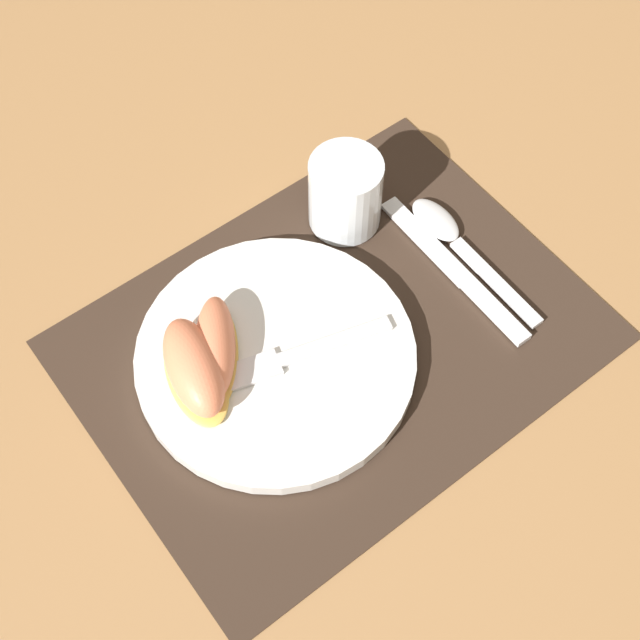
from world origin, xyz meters
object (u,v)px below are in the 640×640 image
object	(u,v)px
plate	(276,357)
fork	(287,359)
spoon	(451,236)
citrus_wedge_1	(194,369)
juice_glass	(345,196)
knife	(457,272)
citrus_wedge_0	(215,348)

from	to	relation	value
plate	fork	size ratio (longest dim) A/B	1.48
spoon	citrus_wedge_1	bearing A→B (deg)	176.98
juice_glass	knife	size ratio (longest dim) A/B	0.39
juice_glass	citrus_wedge_0	distance (m)	0.21
fork	citrus_wedge_1	bearing A→B (deg)	155.89
juice_glass	knife	xyz separation A→B (m)	(0.05, -0.12, -0.03)
citrus_wedge_0	citrus_wedge_1	world-z (taller)	citrus_wedge_1
knife	citrus_wedge_1	distance (m)	0.28
plate	citrus_wedge_0	bearing A→B (deg)	146.50
knife	citrus_wedge_0	size ratio (longest dim) A/B	1.84
juice_glass	citrus_wedge_1	distance (m)	0.24
plate	citrus_wedge_0	world-z (taller)	citrus_wedge_0
spoon	citrus_wedge_0	distance (m)	0.27
juice_glass	spoon	distance (m)	0.12
fork	juice_glass	bearing A→B (deg)	34.95
spoon	knife	bearing A→B (deg)	-123.89
plate	spoon	distance (m)	0.23
knife	citrus_wedge_1	size ratio (longest dim) A/B	1.78
spoon	citrus_wedge_0	bearing A→B (deg)	175.11
fork	citrus_wedge_0	world-z (taller)	citrus_wedge_0
plate	spoon	world-z (taller)	plate
spoon	citrus_wedge_0	size ratio (longest dim) A/B	1.63
fork	citrus_wedge_0	bearing A→B (deg)	139.72
plate	spoon	size ratio (longest dim) A/B	1.42
knife	plate	bearing A→B (deg)	171.82
knife	citrus_wedge_0	world-z (taller)	citrus_wedge_0
juice_glass	fork	xyz separation A→B (m)	(-0.15, -0.11, -0.02)
spoon	citrus_wedge_1	size ratio (longest dim) A/B	1.58
fork	citrus_wedge_1	distance (m)	0.09
juice_glass	fork	size ratio (longest dim) A/B	0.46
fork	citrus_wedge_0	xyz separation A→B (m)	(-0.05, 0.04, 0.01)
juice_glass	fork	world-z (taller)	juice_glass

